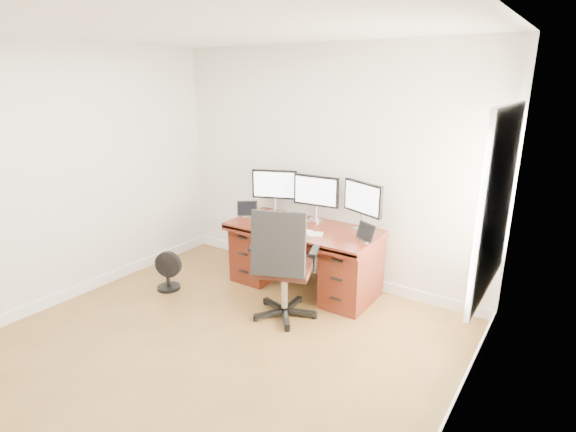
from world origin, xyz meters
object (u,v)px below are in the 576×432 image
Objects in this scene: monitor_center at (316,192)px; keyboard at (298,230)px; floor_fan at (167,271)px; desk at (304,255)px; office_chair at (283,283)px.

monitor_center is 1.77× the size of keyboard.
desk is at bearing 15.26° from floor_fan.
monitor_center is (-0.20, 0.95, 0.70)m from office_chair.
floor_fan is 1.92m from monitor_center.
desk is 0.40m from keyboard.
office_chair is at bearing -83.63° from monitor_center.
floor_fan is at bearing 166.47° from office_chair.
office_chair reaches higher than desk.
floor_fan is 0.82× the size of monitor_center.
monitor_center is 0.54m from keyboard.
office_chair reaches higher than floor_fan.
desk is 5.46× the size of keyboard.
desk is at bearing 84.48° from office_chair.
monitor_center is at bearing 92.05° from keyboard.
floor_fan is 1.58m from keyboard.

